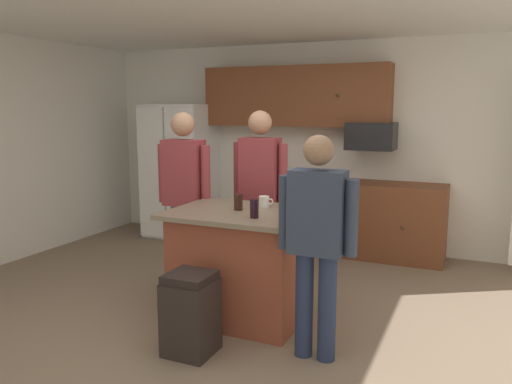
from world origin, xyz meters
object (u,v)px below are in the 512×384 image
(person_guest_right, at_px, (317,233))
(glass_short_whisky, at_px, (254,209))
(kitchen_island, at_px, (242,264))
(trash_bin, at_px, (191,314))
(mug_blue_stoneware, at_px, (264,202))
(refrigerator, at_px, (180,171))
(person_guest_by_door, at_px, (184,188))
(glass_dark_ale, at_px, (238,202))
(microwave_over_range, at_px, (371,136))
(person_host_foreground, at_px, (260,186))

(person_guest_right, distance_m, glass_short_whisky, 0.63)
(kitchen_island, xyz_separation_m, glass_short_whisky, (0.21, -0.20, 0.54))
(glass_short_whisky, height_order, trash_bin, glass_short_whisky)
(mug_blue_stoneware, xyz_separation_m, trash_bin, (-0.17, -0.97, -0.68))
(refrigerator, xyz_separation_m, person_guest_by_door, (1.20, -1.81, 0.10))
(kitchen_island, height_order, person_guest_by_door, person_guest_by_door)
(glass_dark_ale, bearing_deg, microwave_over_range, 74.71)
(person_host_foreground, height_order, glass_short_whisky, person_host_foreground)
(trash_bin, bearing_deg, glass_short_whisky, 63.18)
(mug_blue_stoneware, xyz_separation_m, glass_short_whisky, (0.10, -0.44, 0.03))
(microwave_over_range, bearing_deg, glass_dark_ale, -105.29)
(refrigerator, relative_size, kitchen_island, 1.55)
(refrigerator, xyz_separation_m, glass_dark_ale, (1.97, -2.19, 0.09))
(mug_blue_stoneware, height_order, glass_short_whisky, glass_short_whisky)
(glass_short_whisky, bearing_deg, trash_bin, -116.82)
(glass_short_whisky, bearing_deg, glass_dark_ale, 137.78)
(refrigerator, relative_size, trash_bin, 2.99)
(microwave_over_range, bearing_deg, person_guest_right, -85.88)
(person_guest_right, relative_size, person_guest_by_door, 0.92)
(person_host_foreground, distance_m, person_guest_by_door, 0.74)
(person_host_foreground, xyz_separation_m, glass_short_whisky, (0.38, -1.00, -0.01))
(person_guest_by_door, distance_m, trash_bin, 1.54)
(microwave_over_range, distance_m, trash_bin, 3.34)
(glass_short_whisky, bearing_deg, person_guest_by_door, 149.04)
(refrigerator, bearing_deg, person_guest_right, -43.43)
(refrigerator, relative_size, person_guest_by_door, 1.05)
(refrigerator, relative_size, mug_blue_stoneware, 13.86)
(person_guest_right, xyz_separation_m, person_guest_by_door, (-1.60, 0.84, 0.09))
(refrigerator, xyz_separation_m, mug_blue_stoneware, (2.12, -1.98, 0.07))
(kitchen_island, bearing_deg, microwave_over_range, 75.74)
(refrigerator, height_order, glass_short_whisky, refrigerator)
(refrigerator, height_order, kitchen_island, refrigerator)
(refrigerator, height_order, person_guest_right, refrigerator)
(person_guest_by_door, height_order, glass_dark_ale, person_guest_by_door)
(kitchen_island, bearing_deg, person_guest_right, -28.78)
(person_guest_right, bearing_deg, kitchen_island, -0.00)
(person_guest_by_door, height_order, glass_short_whisky, person_guest_by_door)
(microwave_over_range, relative_size, person_guest_right, 0.35)
(person_guest_right, xyz_separation_m, mug_blue_stoneware, (-0.68, 0.67, 0.06))
(refrigerator, bearing_deg, glass_dark_ale, -48.10)
(glass_dark_ale, relative_size, glass_short_whisky, 0.90)
(microwave_over_range, xyz_separation_m, kitchen_island, (-0.59, -2.33, -0.98))
(refrigerator, xyz_separation_m, glass_short_whisky, (2.22, -2.42, 0.10))
(kitchen_island, height_order, glass_dark_ale, glass_dark_ale)
(microwave_over_range, relative_size, glass_dark_ale, 4.21)
(person_host_foreground, distance_m, trash_bin, 1.70)
(refrigerator, distance_m, trash_bin, 3.59)
(trash_bin, bearing_deg, microwave_over_range, 77.97)
(person_guest_by_door, distance_m, glass_dark_ale, 0.86)
(kitchen_island, height_order, person_host_foreground, person_host_foreground)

